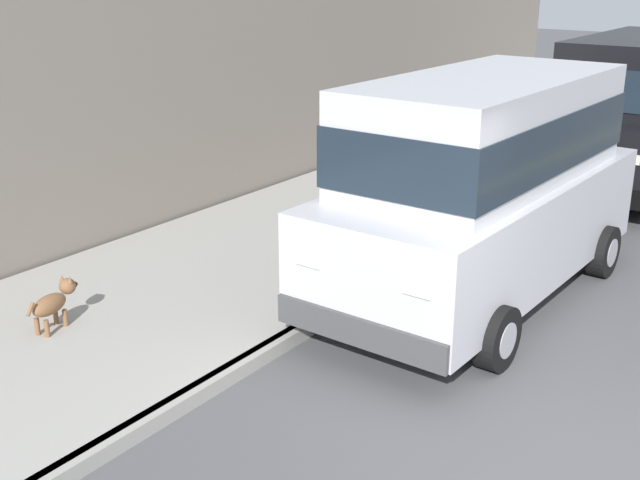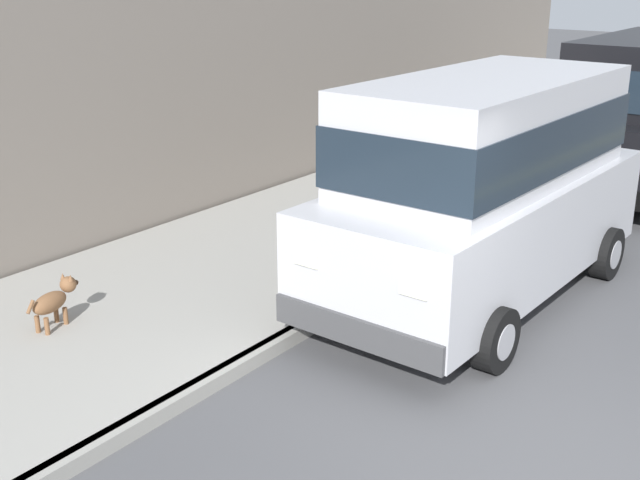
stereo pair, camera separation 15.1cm
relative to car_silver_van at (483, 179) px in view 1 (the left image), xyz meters
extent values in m
plane|color=#4C4C4F|center=(2.21, -2.72, -1.39)|extent=(80.00, 80.00, 0.00)
cube|color=gray|center=(-0.99, -2.72, -1.32)|extent=(0.16, 64.00, 0.14)
cube|color=#99968E|center=(-2.79, -2.72, -1.32)|extent=(3.60, 64.00, 0.14)
cube|color=#BCBCC1|center=(0.00, 0.00, -0.52)|extent=(2.04, 4.85, 1.10)
cube|color=#BCBCC1|center=(0.00, 0.00, 0.58)|extent=(1.78, 3.85, 1.10)
cube|color=#19232D|center=(0.00, 0.00, 0.49)|extent=(1.82, 3.89, 0.61)
cube|color=#424243|center=(-0.07, -2.35, -0.93)|extent=(1.87, 0.25, 0.28)
cube|color=#424243|center=(0.07, 2.35, -0.93)|extent=(1.87, 0.25, 0.28)
cylinder|color=black|center=(0.91, -1.51, -1.07)|extent=(0.24, 0.65, 0.64)
cylinder|color=#9E9EA3|center=(0.91, -1.51, -1.07)|extent=(0.25, 0.36, 0.35)
cylinder|color=black|center=(-0.99, -1.46, -1.07)|extent=(0.24, 0.65, 0.64)
cylinder|color=#9E9EA3|center=(-0.99, -1.46, -1.07)|extent=(0.25, 0.36, 0.35)
cylinder|color=black|center=(0.99, 1.46, -1.07)|extent=(0.24, 0.65, 0.64)
cylinder|color=#9E9EA3|center=(0.99, 1.46, -1.07)|extent=(0.25, 0.36, 0.35)
cylinder|color=black|center=(-0.91, 1.52, -1.07)|extent=(0.24, 0.65, 0.64)
cylinder|color=#9E9EA3|center=(-0.91, 1.52, -1.07)|extent=(0.25, 0.36, 0.35)
cube|color=#EAEACC|center=(0.52, -2.40, -0.36)|extent=(0.28, 0.09, 0.14)
cube|color=#EAEACC|center=(-0.66, -2.36, -0.36)|extent=(0.28, 0.09, 0.14)
cube|color=black|center=(0.11, 5.86, -0.52)|extent=(1.94, 4.81, 1.10)
cube|color=black|center=(0.09, 3.51, -0.93)|extent=(1.86, 0.21, 0.28)
cylinder|color=black|center=(-0.85, 4.38, -1.07)|extent=(0.23, 0.64, 0.64)
cylinder|color=#9E9EA3|center=(-0.85, 4.38, -1.07)|extent=(0.24, 0.35, 0.35)
cylinder|color=black|center=(-0.83, 7.36, -1.07)|extent=(0.23, 0.64, 0.64)
cylinder|color=#9E9EA3|center=(-0.83, 7.36, -1.07)|extent=(0.24, 0.35, 0.35)
cube|color=#EAEACC|center=(0.68, 3.48, -0.36)|extent=(0.28, 0.08, 0.14)
cube|color=#EAEACC|center=(-0.50, 3.49, -0.36)|extent=(0.28, 0.08, 0.14)
ellipsoid|color=brown|center=(-2.97, -3.62, -0.97)|extent=(0.29, 0.47, 0.20)
cylinder|color=brown|center=(-3.06, -3.50, -1.16)|extent=(0.05, 0.05, 0.18)
cylinder|color=brown|center=(-2.94, -3.47, -1.16)|extent=(0.05, 0.05, 0.18)
cylinder|color=brown|center=(-3.00, -3.76, -1.16)|extent=(0.05, 0.05, 0.18)
cylinder|color=brown|center=(-2.88, -3.74, -1.16)|extent=(0.05, 0.05, 0.18)
sphere|color=brown|center=(-3.04, -3.33, -0.88)|extent=(0.17, 0.17, 0.17)
ellipsoid|color=#432C1C|center=(-3.06, -3.25, -0.90)|extent=(0.09, 0.12, 0.06)
cone|color=brown|center=(-3.08, -3.35, -0.80)|extent=(0.06, 0.06, 0.07)
cone|color=brown|center=(-2.99, -3.33, -0.80)|extent=(0.06, 0.06, 0.07)
cylinder|color=brown|center=(-2.92, -3.87, -0.91)|extent=(0.06, 0.12, 0.13)
cube|color=slate|center=(-4.89, 3.60, 0.37)|extent=(0.50, 20.00, 3.53)
camera|label=1|loc=(3.49, -8.04, 2.29)|focal=45.00mm
camera|label=2|loc=(3.62, -7.95, 2.29)|focal=45.00mm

